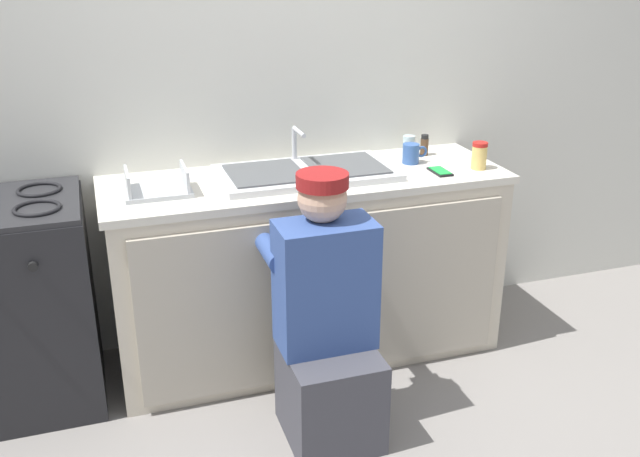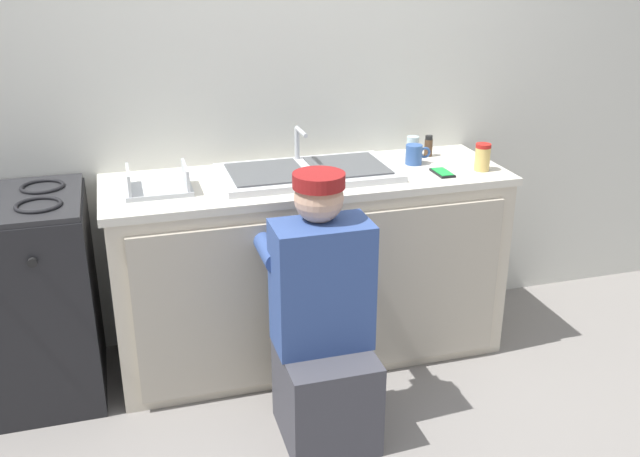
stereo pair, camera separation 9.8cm
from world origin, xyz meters
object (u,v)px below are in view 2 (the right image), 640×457
object	(u,v)px
condiment_jar	(482,157)
sink_double_basin	(308,172)
stove_range	(23,299)
coffee_mug	(414,154)
cell_phone	(442,173)
dish_rack_tray	(158,186)
plumber_person	(323,332)
water_glass	(413,146)
spice_bottle_pepper	(428,146)

from	to	relation	value
condiment_jar	sink_double_basin	bearing A→B (deg)	169.63
stove_range	coffee_mug	distance (m)	1.89
cell_phone	stove_range	bearing A→B (deg)	175.64
condiment_jar	dish_rack_tray	distance (m)	1.48
condiment_jar	dish_rack_tray	size ratio (longest dim) A/B	0.46
plumber_person	coffee_mug	distance (m)	1.06
coffee_mug	cell_phone	bearing A→B (deg)	-71.26
coffee_mug	water_glass	world-z (taller)	water_glass
stove_range	water_glass	world-z (taller)	water_glass
plumber_person	dish_rack_tray	distance (m)	0.94
sink_double_basin	spice_bottle_pepper	world-z (taller)	sink_double_basin
sink_double_basin	stove_range	xyz separation A→B (m)	(-1.28, -0.00, -0.46)
condiment_jar	spice_bottle_pepper	distance (m)	0.32
stove_range	plumber_person	size ratio (longest dim) A/B	0.85
dish_rack_tray	cell_phone	xyz separation A→B (m)	(1.28, -0.11, -0.02)
sink_double_basin	spice_bottle_pepper	xyz separation A→B (m)	(0.66, 0.14, 0.03)
stove_range	dish_rack_tray	world-z (taller)	dish_rack_tray
plumber_person	coffee_mug	xyz separation A→B (m)	(0.65, 0.67, 0.50)
spice_bottle_pepper	cell_phone	distance (m)	0.30
water_glass	dish_rack_tray	world-z (taller)	dish_rack_tray
dish_rack_tray	spice_bottle_pepper	xyz separation A→B (m)	(1.33, 0.18, 0.03)
sink_double_basin	stove_range	size ratio (longest dim) A/B	0.86
spice_bottle_pepper	cell_phone	bearing A→B (deg)	-101.48
water_glass	cell_phone	distance (m)	0.32
cell_phone	condiment_jar	bearing A→B (deg)	-0.24
water_glass	spice_bottle_pepper	world-z (taller)	spice_bottle_pepper
water_glass	sink_double_basin	bearing A→B (deg)	-164.24
dish_rack_tray	spice_bottle_pepper	bearing A→B (deg)	7.72
stove_range	condiment_jar	size ratio (longest dim) A/B	7.31
stove_range	plumber_person	distance (m)	1.33
sink_double_basin	plumber_person	distance (m)	0.80
stove_range	dish_rack_tray	distance (m)	0.77
stove_range	sink_double_basin	bearing A→B (deg)	0.10
stove_range	spice_bottle_pepper	xyz separation A→B (m)	(1.95, 0.15, 0.50)
stove_range	dish_rack_tray	xyz separation A→B (m)	(0.61, -0.04, 0.47)
plumber_person	water_glass	distance (m)	1.17
dish_rack_tray	cell_phone	bearing A→B (deg)	-4.88
spice_bottle_pepper	water_glass	bearing A→B (deg)	163.78
water_glass	cell_phone	bearing A→B (deg)	-86.93
stove_range	water_glass	distance (m)	1.94
sink_double_basin	condiment_jar	distance (m)	0.82
sink_double_basin	plumber_person	size ratio (longest dim) A/B	0.72
stove_range	water_glass	bearing A→B (deg)	5.13
water_glass	coffee_mug	bearing A→B (deg)	-109.41
spice_bottle_pepper	plumber_person	bearing A→B (deg)	-134.97
coffee_mug	water_glass	bearing A→B (deg)	70.59
sink_double_basin	spice_bottle_pepper	bearing A→B (deg)	12.23
water_glass	spice_bottle_pepper	bearing A→B (deg)	-16.22
spice_bottle_pepper	sink_double_basin	bearing A→B (deg)	-167.77
water_glass	condiment_jar	distance (m)	0.38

